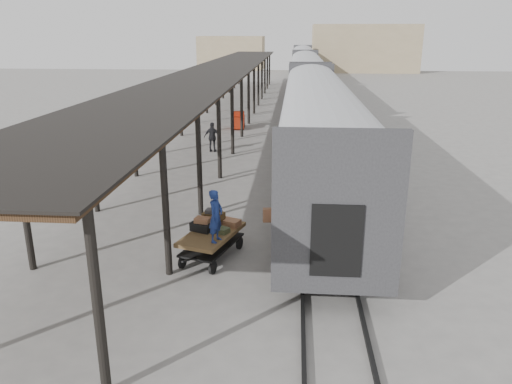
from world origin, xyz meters
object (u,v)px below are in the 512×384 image
object	(u,v)px
luggage_tug	(239,121)
baggage_cart	(212,239)
porter	(216,216)
pedestrian	(213,137)

from	to	relation	value
luggage_tug	baggage_cart	bearing A→B (deg)	-88.67
baggage_cart	porter	world-z (taller)	porter
pedestrian	luggage_tug	bearing A→B (deg)	-89.82
baggage_cart	porter	distance (m)	1.21
pedestrian	baggage_cart	bearing A→B (deg)	104.65
luggage_tug	porter	distance (m)	22.42
baggage_cart	pedestrian	world-z (taller)	pedestrian
porter	pedestrian	world-z (taller)	porter
baggage_cart	luggage_tug	size ratio (longest dim) A/B	1.89
luggage_tug	pedestrian	size ratio (longest dim) A/B	0.81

